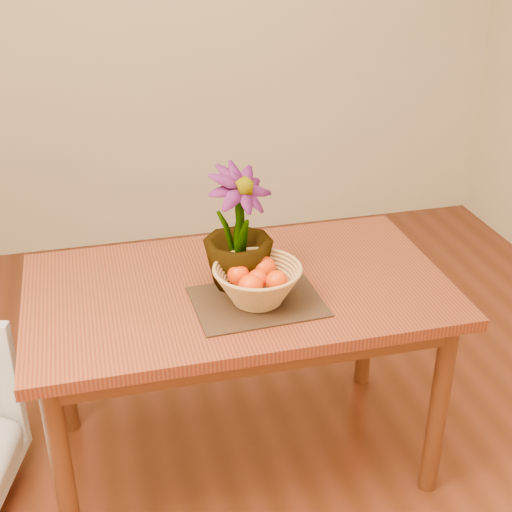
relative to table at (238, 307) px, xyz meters
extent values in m
cube|color=beige|center=(0.00, 1.95, 0.69)|extent=(4.00, 0.02, 2.70)
cube|color=maroon|center=(0.00, 0.00, 0.07)|extent=(1.40, 0.80, 0.04)
cube|color=#502712|center=(0.00, 0.00, 0.01)|extent=(1.28, 0.68, 0.08)
cylinder|color=#502712|center=(-0.62, -0.32, -0.31)|extent=(0.06, 0.06, 0.71)
cylinder|color=#502712|center=(0.62, -0.32, -0.31)|extent=(0.06, 0.06, 0.71)
cylinder|color=#502712|center=(-0.62, 0.32, -0.31)|extent=(0.06, 0.06, 0.71)
cylinder|color=#502712|center=(0.62, 0.32, -0.31)|extent=(0.06, 0.06, 0.71)
cube|color=#362213|center=(0.03, -0.12, 0.09)|extent=(0.42, 0.32, 0.01)
cylinder|color=#AA7747|center=(0.03, -0.12, 0.10)|extent=(0.14, 0.14, 0.01)
sphere|color=#E73B03|center=(0.03, -0.12, 0.17)|extent=(0.06, 0.06, 0.06)
sphere|color=#E73B03|center=(0.07, -0.07, 0.18)|extent=(0.08, 0.08, 0.08)
sphere|color=#E73B03|center=(-0.02, -0.09, 0.18)|extent=(0.07, 0.07, 0.07)
sphere|color=#E73B03|center=(0.00, -0.18, 0.18)|extent=(0.08, 0.08, 0.08)
sphere|color=#E73B03|center=(0.09, -0.16, 0.18)|extent=(0.07, 0.07, 0.07)
imported|color=#1A4F16|center=(0.00, 0.00, 0.29)|extent=(0.32, 0.32, 0.41)
camera|label=1|loc=(-0.45, -2.01, 1.28)|focal=50.00mm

